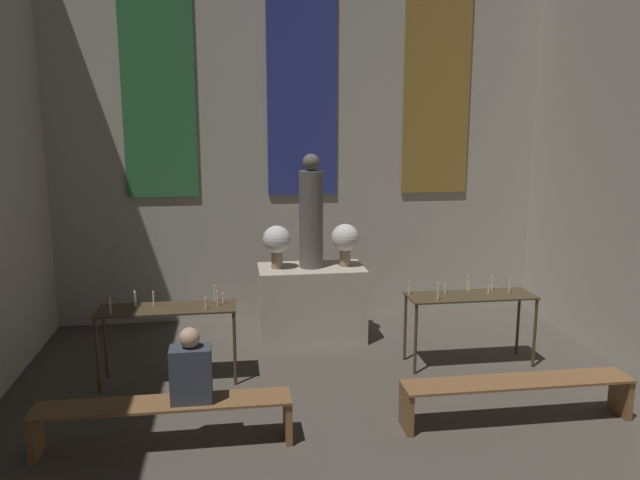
{
  "coord_description": "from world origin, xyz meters",
  "views": [
    {
      "loc": [
        -1.02,
        0.25,
        2.89
      ],
      "look_at": [
        0.0,
        7.3,
        1.49
      ],
      "focal_mm": 35.0,
      "sensor_mm": 36.0,
      "label": 1
    }
  ],
  "objects_px": {
    "flower_vase_left": "(277,241)",
    "altar": "(311,303)",
    "statue": "(311,215)",
    "flower_vase_right": "(345,240)",
    "person_seated": "(191,370)",
    "pew_back_left": "(164,413)",
    "candle_rack_right": "(470,303)",
    "candle_rack_left": "(168,316)",
    "pew_back_right": "(517,390)"
  },
  "relations": [
    {
      "from": "pew_back_left",
      "to": "person_seated",
      "type": "height_order",
      "value": "person_seated"
    },
    {
      "from": "pew_back_right",
      "to": "candle_rack_left",
      "type": "bearing_deg",
      "value": 156.62
    },
    {
      "from": "flower_vase_right",
      "to": "candle_rack_right",
      "type": "bearing_deg",
      "value": -41.16
    },
    {
      "from": "statue",
      "to": "flower_vase_right",
      "type": "relative_size",
      "value": 2.63
    },
    {
      "from": "flower_vase_right",
      "to": "pew_back_left",
      "type": "xyz_separation_m",
      "value": [
        -2.1,
        -2.6,
        -1.01
      ]
    },
    {
      "from": "altar",
      "to": "person_seated",
      "type": "bearing_deg",
      "value": -118.43
    },
    {
      "from": "flower_vase_right",
      "to": "candle_rack_left",
      "type": "relative_size",
      "value": 0.37
    },
    {
      "from": "flower_vase_right",
      "to": "candle_rack_left",
      "type": "height_order",
      "value": "flower_vase_right"
    },
    {
      "from": "pew_back_right",
      "to": "person_seated",
      "type": "xyz_separation_m",
      "value": [
        -3.06,
        0.0,
        0.39
      ]
    },
    {
      "from": "pew_back_right",
      "to": "statue",
      "type": "bearing_deg",
      "value": 122.46
    },
    {
      "from": "statue",
      "to": "candle_rack_right",
      "type": "bearing_deg",
      "value": -33.01
    },
    {
      "from": "candle_rack_left",
      "to": "pew_back_left",
      "type": "bearing_deg",
      "value": -86.6
    },
    {
      "from": "flower_vase_left",
      "to": "candle_rack_right",
      "type": "distance_m",
      "value": 2.53
    },
    {
      "from": "pew_back_left",
      "to": "pew_back_right",
      "type": "height_order",
      "value": "same"
    },
    {
      "from": "altar",
      "to": "pew_back_left",
      "type": "xyz_separation_m",
      "value": [
        -1.65,
        -2.6,
        -0.17
      ]
    },
    {
      "from": "candle_rack_right",
      "to": "pew_back_right",
      "type": "bearing_deg",
      "value": -93.41
    },
    {
      "from": "candle_rack_left",
      "to": "person_seated",
      "type": "xyz_separation_m",
      "value": [
        0.33,
        -1.47,
        -0.03
      ]
    },
    {
      "from": "pew_back_left",
      "to": "altar",
      "type": "bearing_deg",
      "value": 57.54
    },
    {
      "from": "flower_vase_right",
      "to": "candle_rack_right",
      "type": "height_order",
      "value": "flower_vase_right"
    },
    {
      "from": "candle_rack_left",
      "to": "pew_back_right",
      "type": "relative_size",
      "value": 0.67
    },
    {
      "from": "pew_back_left",
      "to": "pew_back_right",
      "type": "bearing_deg",
      "value": 0.0
    },
    {
      "from": "flower_vase_right",
      "to": "person_seated",
      "type": "distance_m",
      "value": 3.25
    },
    {
      "from": "statue",
      "to": "flower_vase_left",
      "type": "distance_m",
      "value": 0.56
    },
    {
      "from": "statue",
      "to": "candle_rack_left",
      "type": "relative_size",
      "value": 0.98
    },
    {
      "from": "flower_vase_left",
      "to": "altar",
      "type": "bearing_deg",
      "value": 0.0
    },
    {
      "from": "altar",
      "to": "statue",
      "type": "bearing_deg",
      "value": 0.0
    },
    {
      "from": "flower_vase_left",
      "to": "pew_back_right",
      "type": "bearing_deg",
      "value": -51.06
    },
    {
      "from": "altar",
      "to": "pew_back_left",
      "type": "distance_m",
      "value": 3.08
    },
    {
      "from": "flower_vase_left",
      "to": "pew_back_right",
      "type": "height_order",
      "value": "flower_vase_left"
    },
    {
      "from": "flower_vase_left",
      "to": "pew_back_left",
      "type": "bearing_deg",
      "value": -114.89
    },
    {
      "from": "pew_back_left",
      "to": "candle_rack_left",
      "type": "bearing_deg",
      "value": 93.4
    },
    {
      "from": "statue",
      "to": "pew_back_right",
      "type": "xyz_separation_m",
      "value": [
        1.65,
        -2.6,
        -1.34
      ]
    },
    {
      "from": "candle_rack_right",
      "to": "pew_back_left",
      "type": "xyz_separation_m",
      "value": [
        -3.39,
        -1.47,
        -0.43
      ]
    },
    {
      "from": "altar",
      "to": "pew_back_right",
      "type": "height_order",
      "value": "altar"
    },
    {
      "from": "flower_vase_right",
      "to": "candle_rack_right",
      "type": "relative_size",
      "value": 0.37
    },
    {
      "from": "candle_rack_right",
      "to": "pew_back_right",
      "type": "height_order",
      "value": "candle_rack_right"
    },
    {
      "from": "statue",
      "to": "candle_rack_left",
      "type": "distance_m",
      "value": 2.27
    },
    {
      "from": "flower_vase_left",
      "to": "candle_rack_right",
      "type": "height_order",
      "value": "flower_vase_left"
    },
    {
      "from": "candle_rack_right",
      "to": "person_seated",
      "type": "xyz_separation_m",
      "value": [
        -3.15,
        -1.47,
        -0.03
      ]
    },
    {
      "from": "candle_rack_right",
      "to": "pew_back_right",
      "type": "relative_size",
      "value": 0.67
    },
    {
      "from": "person_seated",
      "to": "flower_vase_right",
      "type": "bearing_deg",
      "value": 54.49
    },
    {
      "from": "statue",
      "to": "person_seated",
      "type": "relative_size",
      "value": 2.17
    },
    {
      "from": "candle_rack_left",
      "to": "person_seated",
      "type": "bearing_deg",
      "value": -77.21
    },
    {
      "from": "altar",
      "to": "flower_vase_right",
      "type": "distance_m",
      "value": 0.95
    },
    {
      "from": "statue",
      "to": "altar",
      "type": "bearing_deg",
      "value": 0.0
    },
    {
      "from": "statue",
      "to": "flower_vase_right",
      "type": "xyz_separation_m",
      "value": [
        0.45,
        0.0,
        -0.33
      ]
    },
    {
      "from": "candle_rack_left",
      "to": "pew_back_left",
      "type": "xyz_separation_m",
      "value": [
        0.09,
        -1.47,
        -0.43
      ]
    },
    {
      "from": "altar",
      "to": "pew_back_left",
      "type": "height_order",
      "value": "altar"
    },
    {
      "from": "pew_back_left",
      "to": "person_seated",
      "type": "xyz_separation_m",
      "value": [
        0.25,
        0.0,
        0.39
      ]
    },
    {
      "from": "flower_vase_right",
      "to": "person_seated",
      "type": "bearing_deg",
      "value": -125.51
    }
  ]
}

